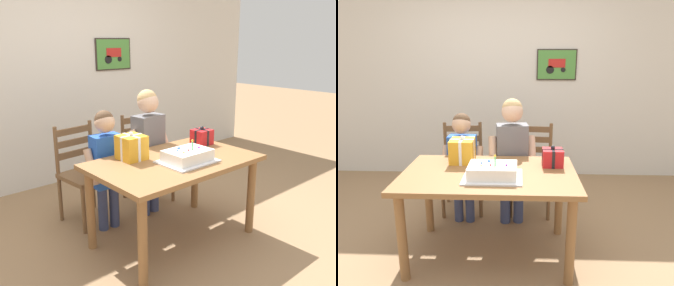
% 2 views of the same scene
% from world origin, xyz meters
% --- Properties ---
extents(ground_plane, '(20.00, 20.00, 0.00)m').
position_xyz_m(ground_plane, '(0.00, 0.00, 0.00)').
color(ground_plane, '#997551').
extents(back_wall, '(6.40, 0.11, 2.60)m').
position_xyz_m(back_wall, '(0.00, 1.97, 1.30)').
color(back_wall, silver).
rests_on(back_wall, ground).
extents(dining_table, '(1.36, 0.86, 0.73)m').
position_xyz_m(dining_table, '(0.00, 0.00, 0.63)').
color(dining_table, olive).
rests_on(dining_table, ground).
extents(birthday_cake, '(0.44, 0.34, 0.19)m').
position_xyz_m(birthday_cake, '(0.04, -0.12, 0.78)').
color(birthday_cake, silver).
rests_on(birthday_cake, dining_table).
extents(gift_box_red_large, '(0.17, 0.16, 0.18)m').
position_xyz_m(gift_box_red_large, '(0.51, 0.18, 0.80)').
color(gift_box_red_large, red).
rests_on(gift_box_red_large, dining_table).
extents(gift_box_beside_cake, '(0.21, 0.22, 0.24)m').
position_xyz_m(gift_box_beside_cake, '(-0.25, 0.24, 0.83)').
color(gift_box_beside_cake, gold).
rests_on(gift_box_beside_cake, dining_table).
extents(chair_left, '(0.46, 0.46, 0.92)m').
position_xyz_m(chair_left, '(-0.37, 0.85, 0.47)').
color(chair_left, brown).
rests_on(chair_left, ground).
extents(chair_right, '(0.46, 0.46, 0.92)m').
position_xyz_m(chair_right, '(0.37, 0.85, 0.47)').
color(chair_right, brown).
rests_on(chair_right, ground).
extents(child_older, '(0.46, 0.27, 1.24)m').
position_xyz_m(child_older, '(0.17, 0.55, 0.75)').
color(child_older, '#38426B').
rests_on(child_older, ground).
extents(child_younger, '(0.41, 0.24, 1.10)m').
position_xyz_m(child_younger, '(-0.31, 0.55, 0.67)').
color(child_younger, '#38426B').
rests_on(child_younger, ground).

